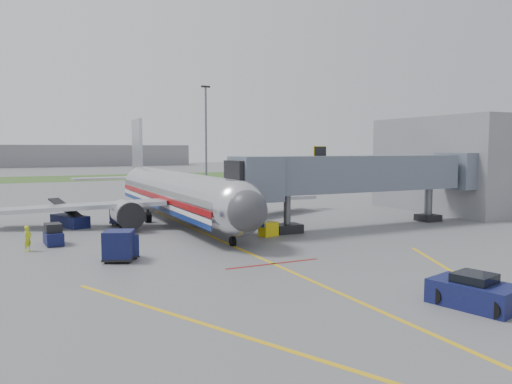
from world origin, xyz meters
name	(u,v)px	position (x,y,z in m)	size (l,w,h in m)	color
ground	(245,251)	(0.00, 0.00, 0.00)	(400.00, 400.00, 0.00)	#565659
grass_strip	(80,178)	(0.00, 90.00, 0.01)	(300.00, 25.00, 0.01)	#2D4C1E
apron_markings	(304,277)	(0.00, -7.40, 0.00)	(21.52, 50.00, 0.01)	gold
airliner	(176,193)	(0.00, 15.25, 2.65)	(32.10, 35.67, 10.25)	silver
jet_bridge	(358,175)	(12.86, 5.00, 4.47)	(25.30, 4.00, 6.90)	slate
terminal	(457,164)	(30.00, 10.00, 5.00)	(10.00, 16.00, 10.00)	slate
light_mast_right	(206,130)	(25.00, 75.00, 10.78)	(2.00, 0.44, 20.40)	#595B60
distant_terminal	(24,156)	(-10.00, 170.00, 4.00)	(120.00, 14.00, 8.00)	slate
pushback_tug	(474,293)	(4.00, -14.67, 0.60)	(2.90, 3.85, 1.43)	#0D1339
baggage_tug	(53,235)	(-11.11, 7.84, 0.66)	(1.28, 2.23, 1.50)	#0D1339
baggage_cart_a	(119,246)	(-7.96, 0.64, 0.93)	(2.23, 2.23, 1.84)	#0D1339
baggage_cart_b	(124,246)	(-7.57, 1.15, 0.77)	(1.70, 1.70, 1.50)	#0D1339
baggage_cart_c	(123,214)	(-4.93, 14.85, 0.98)	(2.29, 2.29, 1.92)	#0D1339
belt_loader	(70,220)	(-9.25, 16.04, 0.57)	(3.08, 4.82, 2.30)	#0D1339
ground_power_cart	(268,229)	(4.00, 4.37, 0.53)	(1.54, 1.22, 1.08)	#D7C10C
ramp_worker	(28,238)	(-12.76, 6.18, 0.85)	(0.62, 0.40, 1.69)	#BBD519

